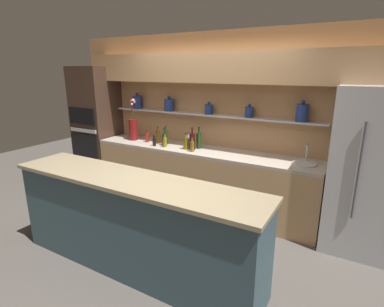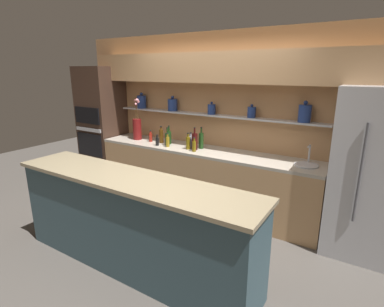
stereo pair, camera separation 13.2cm
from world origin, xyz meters
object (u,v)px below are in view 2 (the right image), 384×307
object	(u,v)px
bottle_oil_2	(194,146)
bottle_sauce_7	(157,141)
oven_tower	(102,126)
bottle_wine_10	(195,141)
bottle_wine_0	(201,140)
bottle_spirit_8	(161,136)
sink_fixture	(307,164)
bottle_oil_3	(188,143)
bottle_oil_5	(168,141)
refrigerator	(379,176)
bottle_wine_4	(167,139)
bottle_sauce_1	(151,137)
bottle_wine_6	(169,137)
flower_vase	(137,128)
bottle_spirit_9	(191,142)

from	to	relation	value
bottle_oil_2	bottle_sauce_7	bearing A→B (deg)	-179.85
oven_tower	bottle_wine_10	size ratio (longest dim) A/B	6.26
bottle_wine_0	bottle_spirit_8	xyz separation A→B (m)	(-0.72, -0.04, -0.01)
sink_fixture	bottle_wine_10	bearing A→B (deg)	-176.73
bottle_oil_3	bottle_oil_5	bearing A→B (deg)	-173.49
refrigerator	oven_tower	size ratio (longest dim) A/B	0.90
oven_tower	bottle_wine_10	world-z (taller)	oven_tower
bottle_wine_4	refrigerator	bearing A→B (deg)	0.51
oven_tower	bottle_oil_2	size ratio (longest dim) A/B	10.00
bottle_sauce_1	bottle_oil_2	xyz separation A→B (m)	(0.93, -0.15, 0.01)
bottle_sauce_1	bottle_oil_2	size ratio (longest dim) A/B	0.89
bottle_oil_2	bottle_wine_6	bearing A→B (deg)	162.14
oven_tower	flower_vase	distance (m)	0.86
refrigerator	bottle_wine_10	distance (m)	2.34
refrigerator	bottle_spirit_8	size ratio (longest dim) A/B	6.94
bottle_sauce_1	bottle_spirit_8	bearing A→B (deg)	5.70
refrigerator	bottle_wine_4	world-z (taller)	refrigerator
sink_fixture	flower_vase	bearing A→B (deg)	-179.65
bottle_oil_3	bottle_wine_6	xyz separation A→B (m)	(-0.44, 0.13, 0.01)
sink_fixture	bottle_spirit_9	world-z (taller)	sink_fixture
refrigerator	bottle_sauce_1	xyz separation A→B (m)	(-3.22, 0.02, 0.05)
flower_vase	bottle_oil_2	world-z (taller)	flower_vase
flower_vase	bottle_oil_3	world-z (taller)	flower_vase
flower_vase	refrigerator	bearing A→B (deg)	-0.52
oven_tower	bottle_wine_6	distance (m)	1.50
oven_tower	bottle_oil_5	size ratio (longest dim) A/B	9.93
sink_fixture	bottle_wine_4	distance (m)	2.08
bottle_spirit_8	bottle_spirit_9	world-z (taller)	bottle_spirit_8
bottle_wine_6	bottle_spirit_8	size ratio (longest dim) A/B	1.08
flower_vase	bottle_spirit_8	bearing A→B (deg)	0.91
flower_vase	bottle_wine_4	size ratio (longest dim) A/B	2.44
oven_tower	bottle_wine_6	size ratio (longest dim) A/B	7.18
refrigerator	bottle_wine_6	bearing A→B (deg)	178.83
bottle_wine_4	bottle_oil_5	world-z (taller)	bottle_wine_4
bottle_wine_4	flower_vase	bearing A→B (deg)	175.14
oven_tower	bottle_oil_3	distance (m)	1.94
bottle_oil_2	bottle_oil_3	bearing A→B (deg)	156.58
bottle_wine_0	bottle_oil_2	size ratio (longest dim) A/B	1.54
flower_vase	bottle_spirit_8	xyz separation A→B (m)	(0.50, 0.01, -0.09)
refrigerator	oven_tower	distance (m)	4.38
refrigerator	bottle_wine_0	size ratio (longest dim) A/B	5.82
bottle_sauce_1	bottle_oil_5	size ratio (longest dim) A/B	0.88
refrigerator	bottle_wine_6	xyz separation A→B (m)	(-2.87, 0.06, 0.08)
bottle_wine_10	bottle_spirit_9	bearing A→B (deg)	151.02
bottle_oil_3	bottle_wine_4	xyz separation A→B (m)	(-0.41, 0.04, 0.00)
oven_tower	bottle_spirit_9	distance (m)	1.94
bottle_oil_3	bottle_oil_2	bearing A→B (deg)	-23.42
flower_vase	sink_fixture	distance (m)	2.76
bottle_oil_5	bottle_oil_2	bearing A→B (deg)	-2.71
bottle_wine_0	bottle_spirit_9	size ratio (longest dim) A/B	1.36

